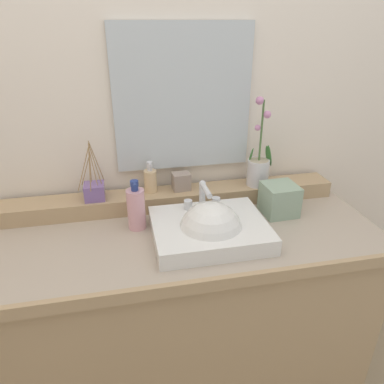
# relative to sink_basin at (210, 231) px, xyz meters

# --- Properties ---
(wall_back) EXTENTS (3.30, 0.20, 2.42)m
(wall_back) POSITION_rel_sink_basin_xyz_m (-0.09, 0.46, 0.35)
(wall_back) COLOR silver
(wall_back) RESTS_ON ground
(vanity_cabinet) EXTENTS (1.48, 0.59, 0.83)m
(vanity_cabinet) POSITION_rel_sink_basin_xyz_m (-0.09, 0.06, -0.44)
(vanity_cabinet) COLOR tan
(vanity_cabinet) RESTS_ON ground
(back_ledge) EXTENTS (1.40, 0.13, 0.07)m
(back_ledge) POSITION_rel_sink_basin_xyz_m (-0.09, 0.28, 0.01)
(back_ledge) COLOR tan
(back_ledge) RESTS_ON vanity_cabinet
(sink_basin) EXTENTS (0.41, 0.33, 0.26)m
(sink_basin) POSITION_rel_sink_basin_xyz_m (0.00, 0.00, 0.00)
(sink_basin) COLOR white
(sink_basin) RESTS_ON vanity_cabinet
(potted_plant) EXTENTS (0.11, 0.09, 0.38)m
(potted_plant) POSITION_rel_sink_basin_xyz_m (0.28, 0.27, 0.12)
(potted_plant) COLOR silver
(potted_plant) RESTS_ON back_ledge
(soap_dispenser) EXTENTS (0.05, 0.06, 0.13)m
(soap_dispenser) POSITION_rel_sink_basin_xyz_m (-0.18, 0.30, 0.09)
(soap_dispenser) COLOR #D8B787
(soap_dispenser) RESTS_ON back_ledge
(reed_diffuser) EXTENTS (0.10, 0.10, 0.24)m
(reed_diffuser) POSITION_rel_sink_basin_xyz_m (-0.40, 0.27, 0.07)
(reed_diffuser) COLOR #785B9C
(reed_diffuser) RESTS_ON back_ledge
(trinket_box) EXTENTS (0.08, 0.06, 0.07)m
(trinket_box) POSITION_rel_sink_basin_xyz_m (-0.05, 0.29, 0.08)
(trinket_box) COLOR gray
(trinket_box) RESTS_ON back_ledge
(lotion_bottle) EXTENTS (0.07, 0.07, 0.19)m
(lotion_bottle) POSITION_rel_sink_basin_xyz_m (-0.25, 0.13, 0.05)
(lotion_bottle) COLOR #D69BA5
(lotion_bottle) RESTS_ON vanity_cabinet
(tissue_box) EXTENTS (0.14, 0.14, 0.13)m
(tissue_box) POSITION_rel_sink_basin_xyz_m (0.32, 0.13, 0.03)
(tissue_box) COLOR #8CA78D
(tissue_box) RESTS_ON vanity_cabinet
(mirror) EXTENTS (0.55, 0.02, 0.57)m
(mirror) POSITION_rel_sink_basin_xyz_m (-0.03, 0.35, 0.40)
(mirror) COLOR silver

